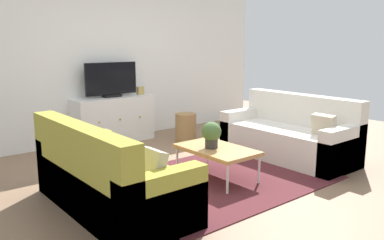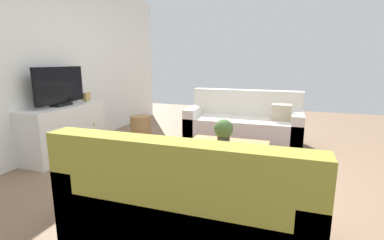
# 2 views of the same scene
# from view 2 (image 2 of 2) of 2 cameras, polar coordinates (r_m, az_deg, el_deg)

# --- Properties ---
(ground_plane) EXTENTS (10.00, 10.00, 0.00)m
(ground_plane) POSITION_cam_2_polar(r_m,az_deg,el_deg) (3.61, 5.19, -10.43)
(ground_plane) COLOR #84664C
(wall_back) EXTENTS (6.40, 0.12, 2.70)m
(wall_back) POSITION_cam_2_polar(r_m,az_deg,el_deg) (4.64, -27.32, 10.39)
(wall_back) COLOR white
(wall_back) RESTS_ON ground_plane
(area_rug) EXTENTS (2.50, 1.90, 0.01)m
(area_rug) POSITION_cam_2_polar(r_m,az_deg,el_deg) (3.58, 7.57, -10.59)
(area_rug) COLOR #4C1E23
(area_rug) RESTS_ON ground_plane
(couch_left_side) EXTENTS (0.83, 1.85, 0.87)m
(couch_left_side) POSITION_cam_2_polar(r_m,az_deg,el_deg) (2.21, -1.10, -17.26)
(couch_left_side) COLOR olive
(couch_left_side) RESTS_ON ground_plane
(couch_right_side) EXTENTS (0.83, 1.85, 0.87)m
(couch_right_side) POSITION_cam_2_polar(r_m,az_deg,el_deg) (4.85, 10.46, -1.10)
(couch_right_side) COLOR silver
(couch_right_side) RESTS_ON ground_plane
(coffee_table) EXTENTS (0.58, 0.96, 0.38)m
(coffee_table) POSITION_cam_2_polar(r_m,az_deg,el_deg) (3.47, 7.14, -5.24)
(coffee_table) COLOR #B7844C
(coffee_table) RESTS_ON ground_plane
(potted_plant) EXTENTS (0.23, 0.23, 0.31)m
(potted_plant) POSITION_cam_2_polar(r_m,az_deg,el_deg) (3.38, 6.40, -2.15)
(potted_plant) COLOR #2D2D2D
(potted_plant) RESTS_ON coffee_table
(tv_console) EXTENTS (1.29, 0.47, 0.73)m
(tv_console) POSITION_cam_2_polar(r_m,az_deg,el_deg) (4.51, -24.23, -1.99)
(tv_console) COLOR white
(tv_console) RESTS_ON ground_plane
(flat_screen_tv) EXTENTS (0.88, 0.16, 0.55)m
(flat_screen_tv) POSITION_cam_2_polar(r_m,az_deg,el_deg) (4.43, -25.13, 6.10)
(flat_screen_tv) COLOR black
(flat_screen_tv) RESTS_ON tv_console
(mantel_clock) EXTENTS (0.11, 0.07, 0.13)m
(mantel_clock) POSITION_cam_2_polar(r_m,az_deg,el_deg) (4.82, -20.47, 4.38)
(mantel_clock) COLOR tan
(mantel_clock) RESTS_ON tv_console
(wicker_basket) EXTENTS (0.34, 0.34, 0.46)m
(wicker_basket) POSITION_cam_2_polar(r_m,az_deg,el_deg) (4.84, -10.29, -1.88)
(wicker_basket) COLOR #9E7547
(wicker_basket) RESTS_ON ground_plane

